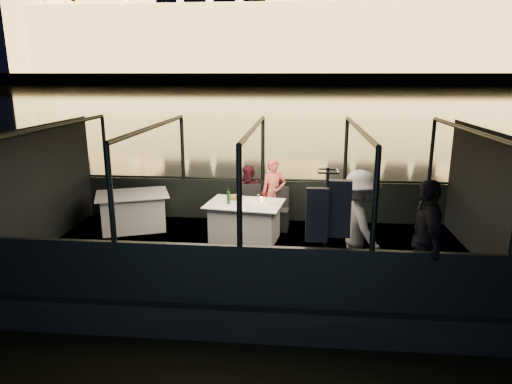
# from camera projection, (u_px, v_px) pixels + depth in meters

# --- Properties ---
(river_water) EXTENTS (500.00, 500.00, 0.00)m
(river_water) POSITION_uv_depth(u_px,v_px,m) (296.00, 94.00, 85.69)
(river_water) COLOR black
(river_water) RESTS_ON ground
(boat_hull) EXTENTS (8.60, 4.40, 1.00)m
(boat_hull) POSITION_uv_depth(u_px,v_px,m) (254.00, 277.00, 8.60)
(boat_hull) COLOR black
(boat_hull) RESTS_ON river_water
(boat_deck) EXTENTS (8.00, 4.00, 0.04)m
(boat_deck) POSITION_uv_depth(u_px,v_px,m) (254.00, 253.00, 8.48)
(boat_deck) COLOR black
(boat_deck) RESTS_ON boat_hull
(gunwale_port) EXTENTS (8.00, 0.08, 0.90)m
(gunwale_port) POSITION_uv_depth(u_px,v_px,m) (263.00, 200.00, 10.29)
(gunwale_port) COLOR black
(gunwale_port) RESTS_ON boat_deck
(gunwale_starboard) EXTENTS (8.00, 0.08, 0.90)m
(gunwale_starboard) POSITION_uv_depth(u_px,v_px,m) (240.00, 276.00, 6.43)
(gunwale_starboard) COLOR black
(gunwale_starboard) RESTS_ON boat_deck
(cabin_glass_port) EXTENTS (8.00, 0.02, 1.40)m
(cabin_glass_port) POSITION_uv_depth(u_px,v_px,m) (263.00, 150.00, 10.00)
(cabin_glass_port) COLOR #99B2B2
(cabin_glass_port) RESTS_ON gunwale_port
(cabin_glass_starboard) EXTENTS (8.00, 0.02, 1.40)m
(cabin_glass_starboard) POSITION_uv_depth(u_px,v_px,m) (239.00, 197.00, 6.14)
(cabin_glass_starboard) COLOR #99B2B2
(cabin_glass_starboard) RESTS_ON gunwale_starboard
(cabin_roof_glass) EXTENTS (8.00, 4.00, 0.02)m
(cabin_roof_glass) POSITION_uv_depth(u_px,v_px,m) (254.00, 128.00, 7.89)
(cabin_roof_glass) COLOR #99B2B2
(cabin_roof_glass) RESTS_ON boat_deck
(end_wall_fore) EXTENTS (0.02, 4.00, 2.30)m
(end_wall_fore) POSITION_uv_depth(u_px,v_px,m) (42.00, 187.00, 8.55)
(end_wall_fore) COLOR black
(end_wall_fore) RESTS_ON boat_deck
(end_wall_aft) EXTENTS (0.02, 4.00, 2.30)m
(end_wall_aft) POSITION_uv_depth(u_px,v_px,m) (486.00, 198.00, 7.82)
(end_wall_aft) COLOR black
(end_wall_aft) RESTS_ON boat_deck
(canopy_ribs) EXTENTS (8.00, 4.00, 2.30)m
(canopy_ribs) POSITION_uv_depth(u_px,v_px,m) (254.00, 192.00, 8.18)
(canopy_ribs) COLOR black
(canopy_ribs) RESTS_ON boat_deck
(embankment) EXTENTS (400.00, 140.00, 6.00)m
(embankment) POSITION_uv_depth(u_px,v_px,m) (298.00, 80.00, 210.72)
(embankment) COLOR #423D33
(embankment) RESTS_ON ground
(parliament_building) EXTENTS (220.00, 32.00, 60.00)m
(parliament_building) POSITION_uv_depth(u_px,v_px,m) (300.00, 4.00, 169.96)
(parliament_building) COLOR #F2D18C
(parliament_building) RESTS_ON embankment
(dining_table_central) EXTENTS (1.58, 1.24, 0.77)m
(dining_table_central) POSITION_uv_depth(u_px,v_px,m) (245.00, 222.00, 8.99)
(dining_table_central) COLOR white
(dining_table_central) RESTS_ON boat_deck
(dining_table_aft) EXTENTS (1.75, 1.52, 0.78)m
(dining_table_aft) POSITION_uv_depth(u_px,v_px,m) (133.00, 211.00, 9.65)
(dining_table_aft) COLOR white
(dining_table_aft) RESTS_ON boat_deck
(chair_port_left) EXTENTS (0.52, 0.52, 0.92)m
(chair_port_left) POSITION_uv_depth(u_px,v_px,m) (250.00, 208.00, 9.68)
(chair_port_left) COLOR black
(chair_port_left) RESTS_ON boat_deck
(chair_port_right) EXTENTS (0.45, 0.45, 0.88)m
(chair_port_right) POSITION_uv_depth(u_px,v_px,m) (279.00, 209.00, 9.61)
(chair_port_right) COLOR black
(chair_port_right) RESTS_ON boat_deck
(coat_stand) EXTENTS (0.68, 0.63, 1.98)m
(coat_stand) POSITION_uv_depth(u_px,v_px,m) (325.00, 242.00, 6.47)
(coat_stand) COLOR black
(coat_stand) RESTS_ON boat_deck
(person_woman_coral) EXTENTS (0.59, 0.47, 1.46)m
(person_woman_coral) POSITION_uv_depth(u_px,v_px,m) (274.00, 192.00, 9.79)
(person_woman_coral) COLOR #F15F57
(person_woman_coral) RESTS_ON boat_deck
(person_man_maroon) EXTENTS (0.72, 0.61, 1.32)m
(person_man_maroon) POSITION_uv_depth(u_px,v_px,m) (250.00, 192.00, 9.82)
(person_man_maroon) COLOR #3D111B
(person_man_maroon) RESTS_ON boat_deck
(passenger_stripe) EXTENTS (1.00, 1.31, 1.78)m
(passenger_stripe) POSITION_uv_depth(u_px,v_px,m) (359.00, 228.00, 7.18)
(passenger_stripe) COLOR silver
(passenger_stripe) RESTS_ON boat_deck
(passenger_dark) EXTENTS (0.46, 1.07, 1.82)m
(passenger_dark) POSITION_uv_depth(u_px,v_px,m) (425.00, 245.00, 6.48)
(passenger_dark) COLOR black
(passenger_dark) RESTS_ON boat_deck
(wine_bottle) EXTENTS (0.08, 0.08, 0.30)m
(wine_bottle) POSITION_uv_depth(u_px,v_px,m) (228.00, 196.00, 8.81)
(wine_bottle) COLOR #153A19
(wine_bottle) RESTS_ON dining_table_central
(bread_basket) EXTENTS (0.23, 0.23, 0.08)m
(bread_basket) POSITION_uv_depth(u_px,v_px,m) (234.00, 197.00, 9.15)
(bread_basket) COLOR olive
(bread_basket) RESTS_ON dining_table_central
(amber_candle) EXTENTS (0.07, 0.07, 0.09)m
(amber_candle) POSITION_uv_depth(u_px,v_px,m) (261.00, 199.00, 9.02)
(amber_candle) COLOR #FF943F
(amber_candle) RESTS_ON dining_table_central
(plate_near) EXTENTS (0.28, 0.28, 0.02)m
(plate_near) POSITION_uv_depth(u_px,v_px,m) (275.00, 203.00, 8.85)
(plate_near) COLOR silver
(plate_near) RESTS_ON dining_table_central
(plate_far) EXTENTS (0.30, 0.30, 0.01)m
(plate_far) POSITION_uv_depth(u_px,v_px,m) (237.00, 198.00, 9.22)
(plate_far) COLOR white
(plate_far) RESTS_ON dining_table_central
(wine_glass_white) EXTENTS (0.07, 0.07, 0.18)m
(wine_glass_white) POSITION_uv_depth(u_px,v_px,m) (237.00, 198.00, 8.89)
(wine_glass_white) COLOR silver
(wine_glass_white) RESTS_ON dining_table_central
(wine_glass_red) EXTENTS (0.07, 0.07, 0.20)m
(wine_glass_red) POSITION_uv_depth(u_px,v_px,m) (270.00, 195.00, 9.13)
(wine_glass_red) COLOR silver
(wine_glass_red) RESTS_ON dining_table_central
(wine_glass_empty) EXTENTS (0.08, 0.08, 0.19)m
(wine_glass_empty) POSITION_uv_depth(u_px,v_px,m) (258.00, 200.00, 8.79)
(wine_glass_empty) COLOR silver
(wine_glass_empty) RESTS_ON dining_table_central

